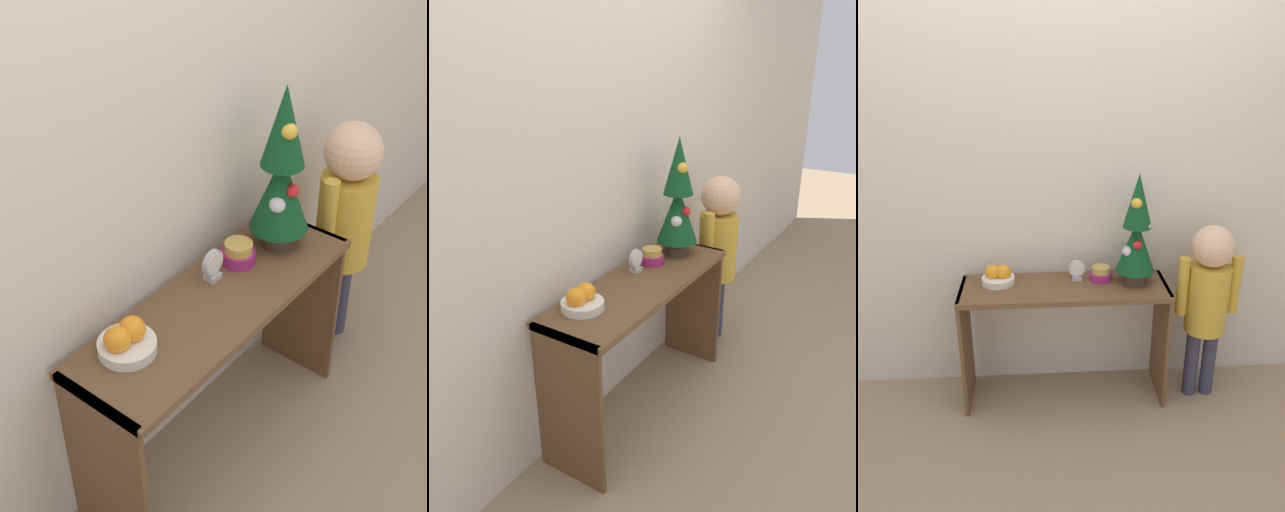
% 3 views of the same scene
% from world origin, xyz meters
% --- Properties ---
extents(ground_plane, '(12.00, 12.00, 0.00)m').
position_xyz_m(ground_plane, '(0.00, 0.00, 0.00)').
color(ground_plane, '#997F60').
extents(back_wall, '(7.00, 0.05, 2.50)m').
position_xyz_m(back_wall, '(0.00, 0.41, 1.25)').
color(back_wall, beige).
rests_on(back_wall, ground_plane).
extents(console_table, '(1.13, 0.36, 0.71)m').
position_xyz_m(console_table, '(0.00, 0.18, 0.55)').
color(console_table, brown).
rests_on(console_table, ground_plane).
extents(mini_tree, '(0.21, 0.21, 0.61)m').
position_xyz_m(mini_tree, '(0.39, 0.21, 1.00)').
color(mini_tree, '#4C3828').
rests_on(mini_tree, console_table).
extents(fruit_bowl, '(0.18, 0.18, 0.11)m').
position_xyz_m(fruit_bowl, '(-0.36, 0.25, 0.75)').
color(fruit_bowl, silver).
rests_on(fruit_bowl, console_table).
extents(singing_bowl, '(0.12, 0.12, 0.08)m').
position_xyz_m(singing_bowl, '(0.21, 0.25, 0.75)').
color(singing_bowl, '#9E2366').
rests_on(singing_bowl, console_table).
extents(desk_clock, '(0.10, 0.04, 0.12)m').
position_xyz_m(desk_clock, '(0.08, 0.26, 0.77)').
color(desk_clock, '#B2B2B7').
rests_on(desk_clock, console_table).
extents(child_figure, '(0.35, 0.23, 1.05)m').
position_xyz_m(child_figure, '(0.79, 0.14, 0.67)').
color(child_figure, '#38384C').
rests_on(child_figure, ground_plane).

